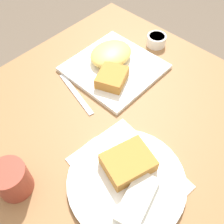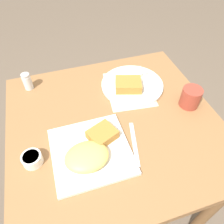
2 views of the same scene
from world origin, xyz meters
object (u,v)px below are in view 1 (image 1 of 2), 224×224
(sauce_ramekin, at_px, (156,40))
(coffee_mug, at_px, (12,180))
(plate_oval_far, at_px, (128,178))
(butter_knife, at_px, (76,93))
(plate_square_near, at_px, (113,64))

(sauce_ramekin, height_order, coffee_mug, coffee_mug)
(plate_oval_far, height_order, butter_knife, plate_oval_far)
(sauce_ramekin, relative_size, butter_knife, 0.35)
(butter_knife, height_order, coffee_mug, coffee_mug)
(plate_square_near, bearing_deg, sauce_ramekin, 171.56)
(sauce_ramekin, relative_size, coffee_mug, 0.79)
(plate_square_near, bearing_deg, coffee_mug, 13.85)
(sauce_ramekin, distance_m, coffee_mug, 0.68)
(plate_oval_far, bearing_deg, sauce_ramekin, -150.05)
(plate_oval_far, xyz_separation_m, sauce_ramekin, (-0.48, -0.28, 0.00))
(plate_square_near, xyz_separation_m, butter_knife, (0.17, -0.01, -0.02))
(plate_oval_far, bearing_deg, butter_knife, -108.92)
(plate_square_near, height_order, plate_oval_far, plate_square_near)
(plate_oval_far, distance_m, sauce_ramekin, 0.55)
(plate_square_near, height_order, coffee_mug, coffee_mug)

